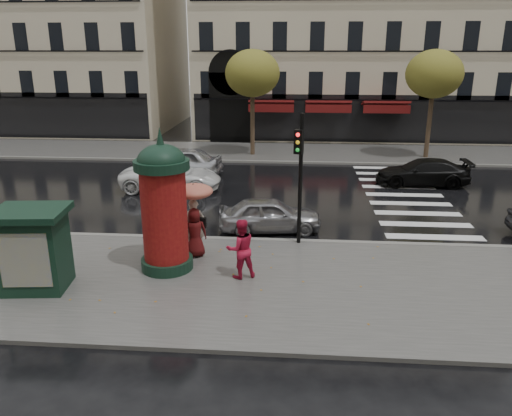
# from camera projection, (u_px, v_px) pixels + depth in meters

# --- Properties ---
(ground) EXTENTS (160.00, 160.00, 0.00)m
(ground) POSITION_uv_depth(u_px,v_px,m) (268.00, 279.00, 15.18)
(ground) COLOR black
(ground) RESTS_ON ground
(near_sidewalk) EXTENTS (90.00, 7.00, 0.12)m
(near_sidewalk) POSITION_uv_depth(u_px,v_px,m) (267.00, 285.00, 14.69)
(near_sidewalk) COLOR #474744
(near_sidewalk) RESTS_ON ground
(far_sidewalk) EXTENTS (90.00, 6.00, 0.12)m
(far_sidewalk) POSITION_uv_depth(u_px,v_px,m) (284.00, 152.00, 33.19)
(far_sidewalk) COLOR #474744
(far_sidewalk) RESTS_ON ground
(near_kerb) EXTENTS (90.00, 0.25, 0.14)m
(near_kerb) POSITION_uv_depth(u_px,v_px,m) (272.00, 241.00, 18.01)
(near_kerb) COLOR slate
(near_kerb) RESTS_ON ground
(far_kerb) EXTENTS (90.00, 0.25, 0.14)m
(far_kerb) POSITION_uv_depth(u_px,v_px,m) (282.00, 162.00, 30.34)
(far_kerb) COLOR slate
(far_kerb) RESTS_ON ground
(zebra_crossing) EXTENTS (3.60, 11.75, 0.01)m
(zebra_crossing) POSITION_uv_depth(u_px,v_px,m) (404.00, 195.00, 23.84)
(zebra_crossing) COLOR silver
(zebra_crossing) RESTS_ON ground
(tree_far_left) EXTENTS (3.40, 3.40, 6.64)m
(tree_far_left) POSITION_uv_depth(u_px,v_px,m) (252.00, 74.00, 30.82)
(tree_far_left) COLOR #38281C
(tree_far_left) RESTS_ON ground
(tree_far_right) EXTENTS (3.40, 3.40, 6.64)m
(tree_far_right) POSITION_uv_depth(u_px,v_px,m) (434.00, 74.00, 30.00)
(tree_far_right) COLOR #38281C
(tree_far_right) RESTS_ON ground
(woman_umbrella) EXTENTS (1.28, 1.28, 2.47)m
(woman_umbrella) POSITION_uv_depth(u_px,v_px,m) (194.00, 207.00, 16.34)
(woman_umbrella) COLOR beige
(woman_umbrella) RESTS_ON near_sidewalk
(woman_red) EXTENTS (1.09, 0.99, 1.83)m
(woman_red) POSITION_uv_depth(u_px,v_px,m) (241.00, 249.00, 14.79)
(woman_red) COLOR #B91636
(woman_red) RESTS_ON near_sidewalk
(man_burgundy) EXTENTS (0.94, 0.78, 1.65)m
(man_burgundy) POSITION_uv_depth(u_px,v_px,m) (195.00, 233.00, 16.33)
(man_burgundy) COLOR #4B0F0F
(man_burgundy) RESTS_ON near_sidewalk
(morris_column) EXTENTS (1.65, 1.65, 4.44)m
(morris_column) POSITION_uv_depth(u_px,v_px,m) (164.00, 203.00, 15.02)
(morris_column) COLOR black
(morris_column) RESTS_ON near_sidewalk
(traffic_light) EXTENTS (0.34, 0.45, 4.56)m
(traffic_light) POSITION_uv_depth(u_px,v_px,m) (300.00, 167.00, 16.81)
(traffic_light) COLOR black
(traffic_light) RESTS_ON near_sidewalk
(newsstand) EXTENTS (2.13, 1.86, 2.37)m
(newsstand) POSITION_uv_depth(u_px,v_px,m) (34.00, 248.00, 14.03)
(newsstand) COLOR black
(newsstand) RESTS_ON near_sidewalk
(car_silver) EXTENTS (4.06, 2.07, 1.32)m
(car_silver) POSITION_uv_depth(u_px,v_px,m) (270.00, 215.00, 18.97)
(car_silver) COLOR #99989D
(car_silver) RESTS_ON ground
(car_white) EXTENTS (4.99, 2.49, 1.36)m
(car_white) POSITION_uv_depth(u_px,v_px,m) (171.00, 176.00, 24.50)
(car_white) COLOR white
(car_white) RESTS_ON ground
(car_black) EXTENTS (4.63, 1.92, 1.34)m
(car_black) POSITION_uv_depth(u_px,v_px,m) (422.00, 172.00, 25.35)
(car_black) COLOR black
(car_black) RESTS_ON ground
(car_far_silver) EXTENTS (4.84, 2.27, 1.60)m
(car_far_silver) POSITION_uv_depth(u_px,v_px,m) (179.00, 162.00, 27.09)
(car_far_silver) COLOR silver
(car_far_silver) RESTS_ON ground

